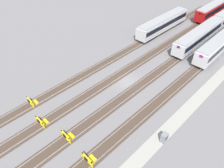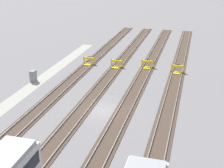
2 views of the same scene
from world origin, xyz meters
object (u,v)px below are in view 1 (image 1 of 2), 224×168
bumper_stop_near_inner_track (67,136)px  bumper_stop_middle_track (42,122)px  subway_car_front_row_rightmost (163,24)px  bumper_stop_nearest_track (89,159)px  subway_car_front_row_leftmost (219,44)px  subway_car_front_row_left_inner (215,8)px  electrical_cabinet (164,138)px  bumper_stop_far_inner_track (32,102)px  subway_car_front_row_right_inner (198,36)px

bumper_stop_near_inner_track → bumper_stop_middle_track: size_ratio=1.00×
subway_car_front_row_rightmost → bumper_stop_nearest_track: (-36.88, -14.36, -1.53)m
subway_car_front_row_rightmost → bumper_stop_nearest_track: bearing=-158.7°
subway_car_front_row_leftmost → subway_car_front_row_left_inner: (18.69, 9.58, 0.00)m
bumper_stop_near_inner_track → subway_car_front_row_rightmost: bearing=14.6°
bumper_stop_nearest_track → bumper_stop_middle_track: 9.62m
subway_car_front_row_rightmost → electrical_cabinet: bearing=-145.0°
bumper_stop_near_inner_track → bumper_stop_far_inner_track: (0.00, 9.57, 0.00)m
bumper_stop_near_inner_track → bumper_stop_middle_track: 4.92m
subway_car_front_row_rightmost → bumper_stop_middle_track: 38.10m
subway_car_front_row_leftmost → electrical_cabinet: size_ratio=11.28×
subway_car_front_row_leftmost → bumper_stop_middle_track: size_ratio=9.01×
subway_car_front_row_right_inner → bumper_stop_nearest_track: size_ratio=8.98×
subway_car_front_row_right_inner → electrical_cabinet: subway_car_front_row_right_inner is taller
subway_car_front_row_left_inner → bumper_stop_far_inner_track: subway_car_front_row_left_inner is taller
bumper_stop_far_inner_track → subway_car_front_row_rightmost: bearing=0.0°
bumper_stop_nearest_track → bumper_stop_middle_track: size_ratio=1.00×
bumper_stop_middle_track → subway_car_front_row_left_inner: bearing=0.0°
subway_car_front_row_leftmost → bumper_stop_far_inner_track: subway_car_front_row_leftmost is taller
bumper_stop_nearest_track → bumper_stop_far_inner_track: bearing=89.1°
bumper_stop_near_inner_track → bumper_stop_middle_track: (-1.11, 4.80, 0.00)m
subway_car_front_row_leftmost → bumper_stop_far_inner_track: size_ratio=8.99×
subway_car_front_row_rightmost → electrical_cabinet: subway_car_front_row_rightmost is taller
bumper_stop_nearest_track → electrical_cabinet: size_ratio=1.26×
subway_car_front_row_leftmost → subway_car_front_row_rightmost: bearing=90.0°
subway_car_front_row_left_inner → bumper_stop_nearest_track: 56.41m
subway_car_front_row_right_inner → electrical_cabinet: size_ratio=11.27×
subway_car_front_row_leftmost → electrical_cabinet: 28.15m
bumper_stop_far_inner_track → electrical_cabinet: (8.98, -19.34, 0.29)m
subway_car_front_row_leftmost → bumper_stop_nearest_track: 36.91m
bumper_stop_nearest_track → bumper_stop_near_inner_track: bearing=87.4°
bumper_stop_middle_track → bumper_stop_far_inner_track: size_ratio=1.00×
subway_car_front_row_right_inner → bumper_stop_middle_track: 38.10m
bumper_stop_far_inner_track → electrical_cabinet: electrical_cabinet is taller
subway_car_front_row_leftmost → subway_car_front_row_left_inner: 21.00m
subway_car_front_row_rightmost → bumper_stop_near_inner_track: 37.92m
bumper_stop_nearest_track → bumper_stop_far_inner_track: size_ratio=1.00×
subway_car_front_row_left_inner → bumper_stop_middle_track: size_ratio=9.00×
subway_car_front_row_leftmost → bumper_stop_middle_track: bearing=165.8°
subway_car_front_row_left_inner → subway_car_front_row_rightmost: 19.29m
subway_car_front_row_leftmost → subway_car_front_row_left_inner: same height
subway_car_front_row_rightmost → bumper_stop_near_inner_track: subway_car_front_row_rightmost is taller
subway_car_front_row_rightmost → bumper_stop_nearest_track: subway_car_front_row_rightmost is taller
bumper_stop_nearest_track → bumper_stop_near_inner_track: 4.79m
subway_car_front_row_left_inner → bumper_stop_far_inner_track: bearing=175.1°
bumper_stop_near_inner_track → electrical_cabinet: size_ratio=1.25×
subway_car_front_row_leftmost → subway_car_front_row_rightmost: same height
subway_car_front_row_leftmost → electrical_cabinet: subway_car_front_row_leftmost is taller
subway_car_front_row_leftmost → bumper_stop_nearest_track: (-36.88, -0.01, -1.53)m
bumper_stop_near_inner_track → electrical_cabinet: 13.28m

